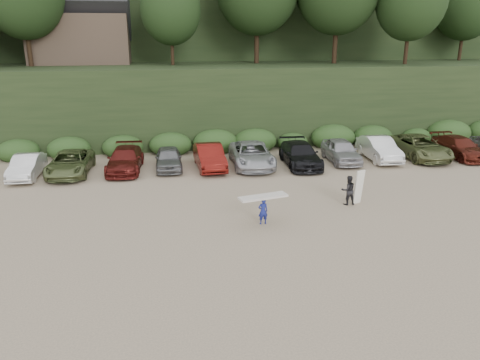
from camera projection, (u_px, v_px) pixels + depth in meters
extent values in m
plane|color=tan|center=(293.00, 223.00, 21.74)|extent=(120.00, 120.00, 0.00)
cube|color=black|center=(225.00, 98.00, 41.53)|extent=(80.00, 14.00, 6.00)
cube|color=black|center=(203.00, 38.00, 56.95)|extent=(90.00, 30.00, 16.00)
ellipsoid|color=black|center=(224.00, 2.00, 39.14)|extent=(66.00, 12.00, 10.00)
cube|color=#2B491E|center=(232.00, 143.00, 35.10)|extent=(46.20, 2.00, 1.20)
cube|color=brown|center=(82.00, 39.00, 39.91)|extent=(8.00, 6.00, 4.00)
imported|color=white|center=(27.00, 166.00, 28.53)|extent=(1.55, 4.27, 1.40)
imported|color=#5F6C3E|center=(70.00, 163.00, 29.18)|extent=(2.60, 5.28, 1.44)
imported|color=#5A1814|center=(125.00, 160.00, 29.92)|extent=(2.42, 5.22, 1.47)
imported|color=slate|center=(169.00, 158.00, 30.34)|extent=(1.74, 4.19, 1.42)
imported|color=maroon|center=(210.00, 157.00, 30.46)|extent=(1.83, 4.82, 1.57)
imported|color=#B5B6BC|center=(252.00, 155.00, 30.98)|extent=(2.82, 5.72, 1.56)
imported|color=black|center=(300.00, 155.00, 31.10)|extent=(2.36, 5.32, 1.52)
imported|color=#AAAAAF|center=(341.00, 151.00, 32.05)|extent=(2.07, 4.68, 1.57)
imported|color=white|center=(379.00, 149.00, 32.55)|extent=(1.97, 4.94, 1.60)
imported|color=#616A3D|center=(419.00, 147.00, 33.06)|extent=(2.66, 5.72, 1.59)
imported|color=#581D14|center=(459.00, 147.00, 33.21)|extent=(2.13, 5.06, 1.46)
imported|color=navy|center=(263.00, 211.00, 21.51)|extent=(0.48, 0.34, 1.25)
cube|color=silver|center=(263.00, 197.00, 21.30)|extent=(2.37, 1.13, 0.09)
imported|color=black|center=(348.00, 190.00, 23.94)|extent=(0.75, 0.59, 1.54)
cube|color=white|center=(359.00, 187.00, 23.99)|extent=(0.57, 0.42, 1.82)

